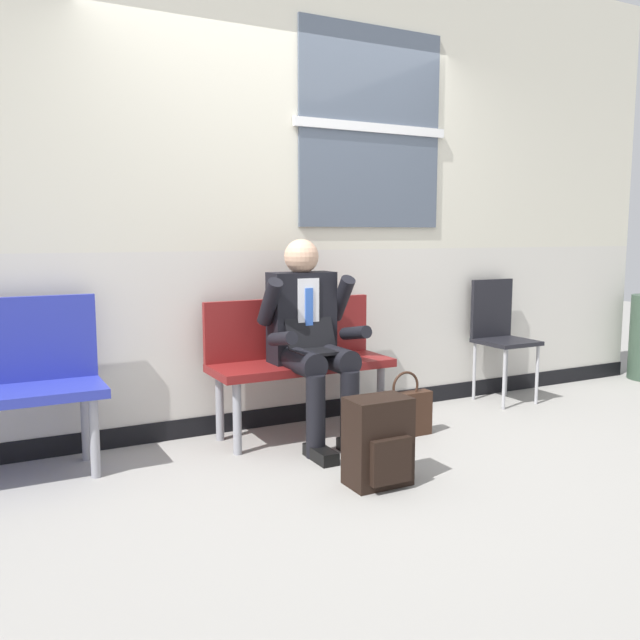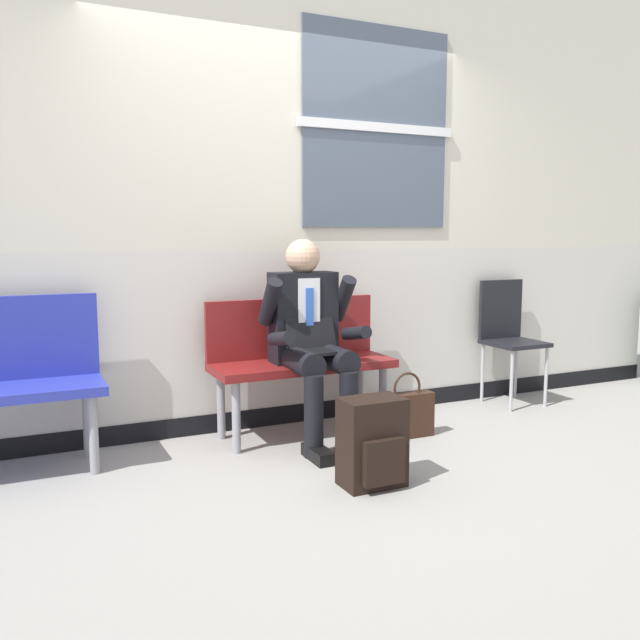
% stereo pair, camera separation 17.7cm
% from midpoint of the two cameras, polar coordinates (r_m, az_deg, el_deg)
% --- Properties ---
extents(ground_plane, '(18.00, 18.00, 0.00)m').
position_cam_midpoint_polar(ground_plane, '(3.89, 2.95, -11.38)').
color(ground_plane, gray).
extents(station_wall, '(6.51, 0.17, 3.13)m').
position_cam_midpoint_polar(station_wall, '(4.38, -1.56, 11.46)').
color(station_wall, beige).
rests_on(station_wall, ground).
extents(bench_with_person, '(1.13, 0.42, 0.85)m').
position_cam_midpoint_polar(bench_with_person, '(4.15, -0.62, -2.95)').
color(bench_with_person, maroon).
rests_on(bench_with_person, ground).
extents(person_seated, '(0.57, 0.70, 1.22)m').
position_cam_midpoint_polar(person_seated, '(3.96, 0.53, -1.36)').
color(person_seated, black).
rests_on(person_seated, ground).
extents(backpack, '(0.31, 0.24, 0.45)m').
position_cam_midpoint_polar(backpack, '(3.37, 6.09, -10.49)').
color(backpack, black).
rests_on(backpack, ground).
extents(handbag, '(0.35, 0.09, 0.41)m').
position_cam_midpoint_polar(handbag, '(4.17, 8.67, -7.98)').
color(handbag, '#331E14').
rests_on(handbag, ground).
extents(folding_chair, '(0.38, 0.38, 0.91)m').
position_cam_midpoint_polar(folding_chair, '(5.14, 16.78, -0.80)').
color(folding_chair, black).
rests_on(folding_chair, ground).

